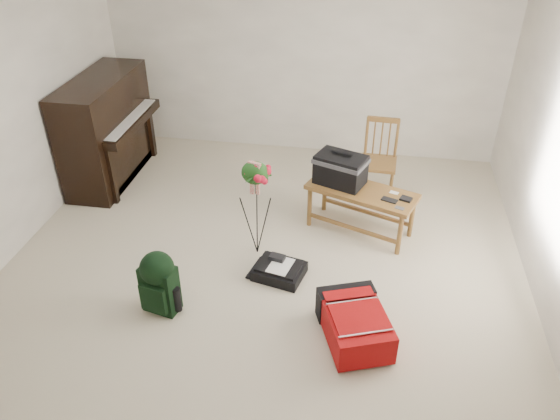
% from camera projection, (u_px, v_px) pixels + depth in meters
% --- Properties ---
extents(floor, '(5.00, 5.50, 0.01)m').
position_uv_depth(floor, '(261.00, 275.00, 5.22)').
color(floor, beige).
rests_on(floor, ground).
extents(ceiling, '(5.00, 5.50, 0.01)m').
position_uv_depth(ceiling, '(255.00, 2.00, 3.85)').
color(ceiling, white).
rests_on(ceiling, wall_back).
extents(wall_back, '(5.00, 0.04, 2.50)m').
position_uv_depth(wall_back, '(303.00, 58.00, 6.81)').
color(wall_back, white).
rests_on(wall_back, floor).
extents(piano, '(0.71, 1.50, 1.25)m').
position_uv_depth(piano, '(108.00, 131.00, 6.52)').
color(piano, black).
rests_on(piano, floor).
extents(bench, '(1.20, 0.82, 0.86)m').
position_uv_depth(bench, '(345.00, 179.00, 5.54)').
color(bench, brown).
rests_on(bench, floor).
extents(dining_chair, '(0.41, 0.41, 0.92)m').
position_uv_depth(dining_chair, '(379.00, 160.00, 6.23)').
color(dining_chair, brown).
rests_on(dining_chair, floor).
extents(red_suitcase, '(0.68, 0.84, 0.30)m').
position_uv_depth(red_suitcase, '(355.00, 320.00, 4.49)').
color(red_suitcase, '#B60711').
rests_on(red_suitcase, floor).
extents(black_duffel, '(0.52, 0.45, 0.19)m').
position_uv_depth(black_duffel, '(279.00, 270.00, 5.17)').
color(black_duffel, black).
rests_on(black_duffel, floor).
extents(green_backpack, '(0.34, 0.31, 0.60)m').
position_uv_depth(green_backpack, '(158.00, 280.00, 4.65)').
color(green_backpack, black).
rests_on(green_backpack, floor).
extents(flower_stand, '(0.43, 0.43, 1.06)m').
position_uv_depth(flower_stand, '(256.00, 209.00, 5.24)').
color(flower_stand, black).
rests_on(flower_stand, floor).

